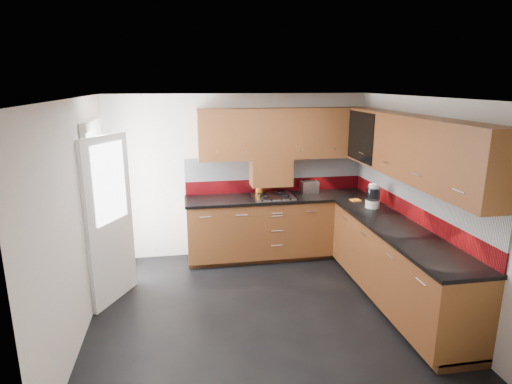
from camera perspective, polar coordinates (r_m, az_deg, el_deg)
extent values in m
cube|color=black|center=(5.14, 0.65, -15.50)|extent=(4.00, 3.80, 0.02)
cube|color=white|center=(4.46, 0.75, 13.07)|extent=(4.00, 3.80, 0.10)
cube|color=silver|center=(6.42, -2.32, 2.23)|extent=(4.00, 0.08, 2.64)
cube|color=silver|center=(2.99, 7.33, -12.65)|extent=(4.00, 0.08, 2.64)
cube|color=silver|center=(4.72, -23.19, -3.47)|extent=(0.08, 3.80, 2.64)
cube|color=silver|center=(5.35, 21.58, -1.28)|extent=(0.08, 3.80, 2.64)
cube|color=#562F13|center=(6.39, 3.07, -4.60)|extent=(2.70, 0.60, 0.95)
cube|color=brown|center=(5.34, 18.25, -9.28)|extent=(0.60, 2.60, 0.95)
cube|color=#412512|center=(6.56, 2.96, -8.02)|extent=(2.70, 0.54, 0.10)
cube|color=#412512|center=(5.53, 18.18, -13.28)|extent=(0.54, 2.60, 0.10)
cube|color=black|center=(6.24, 3.05, -0.77)|extent=(2.72, 0.62, 0.04)
cube|color=black|center=(5.16, 18.64, -4.84)|extent=(0.62, 2.60, 0.04)
cube|color=maroon|center=(6.50, 2.57, 0.94)|extent=(2.70, 0.02, 0.20)
cube|color=silver|center=(6.44, 2.60, 3.27)|extent=(2.70, 0.02, 0.34)
cube|color=maroon|center=(5.53, 19.91, -2.36)|extent=(0.02, 3.20, 0.20)
cube|color=silver|center=(5.46, 20.15, 0.36)|extent=(0.02, 3.20, 0.34)
cube|color=#562F13|center=(6.23, 3.86, 7.81)|extent=(2.50, 0.33, 0.72)
cube|color=brown|center=(5.15, 20.08, 5.57)|extent=(0.33, 2.87, 0.72)
cube|color=silver|center=(6.06, 2.84, 5.63)|extent=(1.80, 0.01, 0.16)
cube|color=silver|center=(5.07, 18.33, 3.17)|extent=(0.01, 2.00, 0.16)
cube|color=#562F13|center=(6.28, 2.00, 2.71)|extent=(0.60, 0.33, 0.40)
cube|color=black|center=(5.99, 13.74, 7.17)|extent=(0.01, 0.80, 0.66)
cube|color=#FFD18C|center=(6.12, 16.41, 7.14)|extent=(0.01, 0.76, 0.64)
cube|color=black|center=(6.06, 15.26, 7.34)|extent=(0.29, 0.76, 0.01)
cylinder|color=black|center=(5.82, 16.37, 7.99)|extent=(0.07, 0.07, 0.16)
cylinder|color=black|center=(5.96, 15.73, 8.17)|extent=(0.07, 0.07, 0.16)
cylinder|color=white|center=(6.09, 15.13, 8.34)|extent=(0.07, 0.07, 0.16)
cylinder|color=black|center=(6.23, 14.55, 8.50)|extent=(0.07, 0.07, 0.16)
cube|color=white|center=(5.60, -20.20, -2.41)|extent=(0.06, 0.95, 2.04)
cube|color=white|center=(5.24, -18.89, -3.64)|extent=(0.42, 0.73, 1.98)
cube|color=white|center=(5.12, -18.97, 1.16)|extent=(0.28, 0.50, 0.90)
cube|color=silver|center=(6.21, 2.27, -0.57)|extent=(0.59, 0.50, 0.02)
torus|color=black|center=(6.06, 1.11, -0.69)|extent=(0.13, 0.13, 0.02)
torus|color=black|center=(6.12, 3.89, -0.56)|extent=(0.13, 0.13, 0.02)
torus|color=black|center=(6.29, 0.69, -0.12)|extent=(0.13, 0.13, 0.02)
torus|color=black|center=(6.35, 3.38, -0.01)|extent=(0.13, 0.13, 0.02)
cube|color=black|center=(5.98, 2.76, -1.07)|extent=(0.44, 0.04, 0.02)
cylinder|color=orange|center=(6.31, 0.45, 0.24)|extent=(0.11, 0.11, 0.13)
cylinder|color=olive|center=(6.29, 0.40, 1.74)|extent=(0.05, 0.02, 0.27)
cylinder|color=olive|center=(6.29, 0.47, 1.66)|extent=(0.05, 0.03, 0.25)
cylinder|color=olive|center=(6.29, 0.35, 1.81)|extent=(0.05, 0.03, 0.29)
cylinder|color=olive|center=(6.29, 0.54, 1.58)|extent=(0.04, 0.04, 0.23)
cylinder|color=olive|center=(6.28, 0.30, 1.68)|extent=(0.03, 0.05, 0.26)
cube|color=silver|center=(6.46, 7.13, 0.64)|extent=(0.26, 0.17, 0.18)
cube|color=black|center=(6.44, 7.15, 1.45)|extent=(0.20, 0.03, 0.01)
cube|color=black|center=(6.47, 7.05, 1.53)|extent=(0.20, 0.03, 0.01)
cylinder|color=white|center=(5.88, 15.26, -1.52)|extent=(0.19, 0.19, 0.10)
cylinder|color=black|center=(5.84, 15.35, -0.23)|extent=(0.18, 0.18, 0.17)
cylinder|color=white|center=(5.82, 15.42, 0.76)|extent=(0.13, 0.13, 0.04)
cylinder|color=white|center=(6.04, 15.22, -0.51)|extent=(0.11, 0.11, 0.22)
cube|color=orange|center=(6.16, 13.08, -1.07)|extent=(0.15, 0.14, 0.01)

